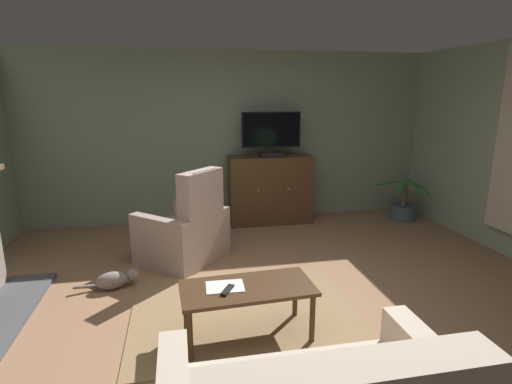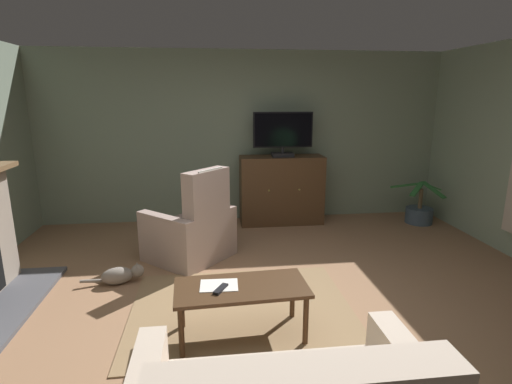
{
  "view_description": "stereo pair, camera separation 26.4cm",
  "coord_description": "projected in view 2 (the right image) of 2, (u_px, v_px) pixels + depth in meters",
  "views": [
    {
      "loc": [
        -0.82,
        -3.19,
        1.93
      ],
      "look_at": [
        -0.13,
        0.3,
        1.06
      ],
      "focal_mm": 27.87,
      "sensor_mm": 36.0,
      "label": 1
    },
    {
      "loc": [
        -0.56,
        -3.23,
        1.93
      ],
      "look_at": [
        -0.13,
        0.3,
        1.06
      ],
      "focal_mm": 27.87,
      "sensor_mm": 36.0,
      "label": 2
    }
  ],
  "objects": [
    {
      "name": "armchair_near_window",
      "position": [
        192.0,
        231.0,
        4.76
      ],
      "size": [
        1.18,
        1.18,
        1.14
      ],
      "color": "#A3897F",
      "rests_on": "ground_plane"
    },
    {
      "name": "coffee_table",
      "position": [
        241.0,
        292.0,
        3.19
      ],
      "size": [
        1.09,
        0.56,
        0.45
      ],
      "color": "#422B19",
      "rests_on": "ground_plane"
    },
    {
      "name": "rug_central",
      "position": [
        242.0,
        309.0,
        3.67
      ],
      "size": [
        2.02,
        1.61,
        0.01
      ],
      "primitive_type": "cube",
      "color": "#8E704C",
      "rests_on": "ground_plane"
    },
    {
      "name": "folded_newspaper",
      "position": [
        219.0,
        285.0,
        3.18
      ],
      "size": [
        0.31,
        0.23,
        0.01
      ],
      "primitive_type": "cube",
      "rotation": [
        0.0,
        0.0,
        -0.04
      ],
      "color": "silver",
      "rests_on": "coffee_table"
    },
    {
      "name": "ground_plane",
      "position": [
        274.0,
        314.0,
        3.65
      ],
      "size": [
        6.8,
        6.4,
        0.04
      ],
      "primitive_type": "cube",
      "color": "#936B4C"
    },
    {
      "name": "tv_cabinet",
      "position": [
        281.0,
        191.0,
        6.09
      ],
      "size": [
        1.26,
        0.47,
        1.04
      ],
      "color": "#352315",
      "rests_on": "ground_plane"
    },
    {
      "name": "wall_back",
      "position": [
        244.0,
        137.0,
        6.18
      ],
      "size": [
        6.8,
        0.1,
        2.6
      ],
      "primitive_type": "cube",
      "color": "gray",
      "rests_on": "ground_plane"
    },
    {
      "name": "potted_plant_leafy_by_curtain",
      "position": [
        419.0,
        213.0,
        6.15
      ],
      "size": [
        0.72,
        0.79,
        0.66
      ],
      "color": "#3D4C5B",
      "rests_on": "ground_plane"
    },
    {
      "name": "cat",
      "position": [
        121.0,
        275.0,
        4.18
      ],
      "size": [
        0.64,
        0.24,
        0.2
      ],
      "color": "gray",
      "rests_on": "ground_plane"
    },
    {
      "name": "tv_remote",
      "position": [
        221.0,
        289.0,
        3.1
      ],
      "size": [
        0.13,
        0.17,
        0.02
      ],
      "primitive_type": "cube",
      "rotation": [
        0.0,
        0.0,
        1.06
      ],
      "color": "black",
      "rests_on": "coffee_table"
    },
    {
      "name": "television",
      "position": [
        283.0,
        133.0,
        5.83
      ],
      "size": [
        0.88,
        0.2,
        0.66
      ],
      "color": "black",
      "rests_on": "tv_cabinet"
    }
  ]
}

